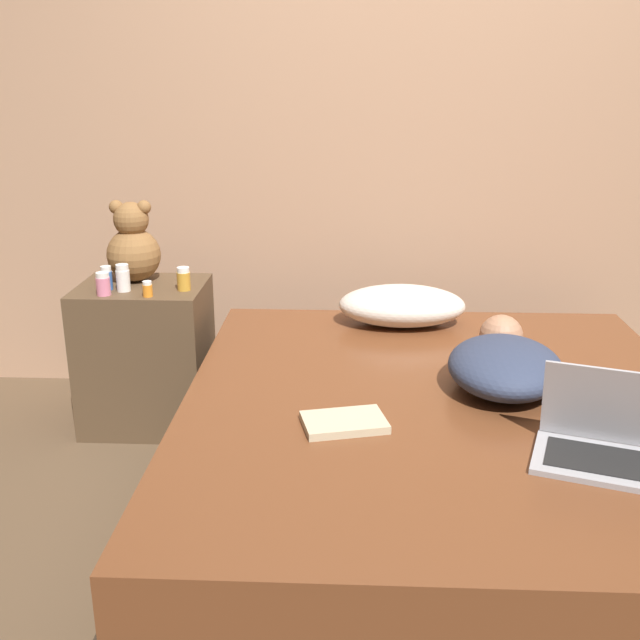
{
  "coord_description": "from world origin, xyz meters",
  "views": [
    {
      "loc": [
        -0.3,
        -2.17,
        1.44
      ],
      "look_at": [
        -0.41,
        0.23,
        0.64
      ],
      "focal_mm": 42.0,
      "sensor_mm": 36.0,
      "label": 1
    }
  ],
  "objects_px": {
    "person_lying": "(506,363)",
    "bottle_white": "(123,278)",
    "teddy_bear": "(133,246)",
    "bottle_amber": "(184,279)",
    "book": "(344,422)",
    "bottle_pink": "(103,284)",
    "laptop": "(604,441)",
    "bottle_orange": "(148,289)",
    "bottle_blue": "(107,278)",
    "pillow": "(402,305)"
  },
  "relations": [
    {
      "from": "book",
      "to": "teddy_bear",
      "type": "bearing_deg",
      "value": 131.58
    },
    {
      "from": "pillow",
      "to": "bottle_blue",
      "type": "height_order",
      "value": "bottle_blue"
    },
    {
      "from": "teddy_bear",
      "to": "bottle_pink",
      "type": "height_order",
      "value": "teddy_bear"
    },
    {
      "from": "bottle_amber",
      "to": "bottle_white",
      "type": "distance_m",
      "value": 0.24
    },
    {
      "from": "bottle_blue",
      "to": "bottle_white",
      "type": "bearing_deg",
      "value": -11.59
    },
    {
      "from": "bottle_pink",
      "to": "bottle_white",
      "type": "bearing_deg",
      "value": 44.54
    },
    {
      "from": "person_lying",
      "to": "bottle_white",
      "type": "relative_size",
      "value": 5.82
    },
    {
      "from": "bottle_blue",
      "to": "book",
      "type": "height_order",
      "value": "bottle_blue"
    },
    {
      "from": "bottle_orange",
      "to": "person_lying",
      "type": "bearing_deg",
      "value": -18.88
    },
    {
      "from": "bottle_white",
      "to": "laptop",
      "type": "bearing_deg",
      "value": -32.57
    },
    {
      "from": "pillow",
      "to": "person_lying",
      "type": "bearing_deg",
      "value": -63.51
    },
    {
      "from": "bottle_blue",
      "to": "book",
      "type": "xyz_separation_m",
      "value": [
        0.96,
        -0.86,
        -0.19
      ]
    },
    {
      "from": "pillow",
      "to": "bottle_blue",
      "type": "bearing_deg",
      "value": -176.23
    },
    {
      "from": "laptop",
      "to": "book",
      "type": "distance_m",
      "value": 0.71
    },
    {
      "from": "pillow",
      "to": "bottle_pink",
      "type": "xyz_separation_m",
      "value": [
        -1.17,
        -0.15,
        0.12
      ]
    },
    {
      "from": "bottle_white",
      "to": "bottle_orange",
      "type": "height_order",
      "value": "bottle_white"
    },
    {
      "from": "bottle_blue",
      "to": "bottle_orange",
      "type": "relative_size",
      "value": 1.57
    },
    {
      "from": "person_lying",
      "to": "laptop",
      "type": "height_order",
      "value": "laptop"
    },
    {
      "from": "teddy_bear",
      "to": "book",
      "type": "xyz_separation_m",
      "value": [
        0.88,
        -1.0,
        -0.29
      ]
    },
    {
      "from": "teddy_bear",
      "to": "book",
      "type": "bearing_deg",
      "value": -48.42
    },
    {
      "from": "teddy_bear",
      "to": "bottle_amber",
      "type": "xyz_separation_m",
      "value": [
        0.23,
        -0.13,
        -0.1
      ]
    },
    {
      "from": "bottle_pink",
      "to": "bottle_orange",
      "type": "distance_m",
      "value": 0.18
    },
    {
      "from": "person_lying",
      "to": "bottle_orange",
      "type": "bearing_deg",
      "value": 169.05
    },
    {
      "from": "bottle_pink",
      "to": "bottle_orange",
      "type": "bearing_deg",
      "value": -4.21
    },
    {
      "from": "bottle_orange",
      "to": "book",
      "type": "xyz_separation_m",
      "value": [
        0.77,
        -0.77,
        -0.17
      ]
    },
    {
      "from": "bottle_white",
      "to": "pillow",
      "type": "bearing_deg",
      "value": 4.75
    },
    {
      "from": "bottle_white",
      "to": "book",
      "type": "distance_m",
      "value": 1.24
    },
    {
      "from": "person_lying",
      "to": "book",
      "type": "bearing_deg",
      "value": -139.91
    },
    {
      "from": "bottle_amber",
      "to": "bottle_pink",
      "type": "height_order",
      "value": "bottle_amber"
    },
    {
      "from": "teddy_bear",
      "to": "bottle_pink",
      "type": "xyz_separation_m",
      "value": [
        -0.07,
        -0.21,
        -0.1
      ]
    },
    {
      "from": "pillow",
      "to": "bottle_blue",
      "type": "xyz_separation_m",
      "value": [
        -1.18,
        -0.08,
        0.12
      ]
    },
    {
      "from": "person_lying",
      "to": "bottle_white",
      "type": "bearing_deg",
      "value": 167.85
    },
    {
      "from": "person_lying",
      "to": "book",
      "type": "xyz_separation_m",
      "value": [
        -0.52,
        -0.33,
        -0.07
      ]
    },
    {
      "from": "laptop",
      "to": "teddy_bear",
      "type": "relative_size",
      "value": 1.2
    },
    {
      "from": "pillow",
      "to": "book",
      "type": "xyz_separation_m",
      "value": [
        -0.22,
        -0.94,
        -0.07
      ]
    },
    {
      "from": "bottle_pink",
      "to": "bottle_blue",
      "type": "bearing_deg",
      "value": 97.45
    },
    {
      "from": "bottle_pink",
      "to": "bottle_blue",
      "type": "height_order",
      "value": "bottle_blue"
    },
    {
      "from": "laptop",
      "to": "bottle_orange",
      "type": "distance_m",
      "value": 1.74
    },
    {
      "from": "bottle_pink",
      "to": "book",
      "type": "relative_size",
      "value": 0.34
    },
    {
      "from": "bottle_blue",
      "to": "bottle_orange",
      "type": "xyz_separation_m",
      "value": [
        0.19,
        -0.09,
        -0.02
      ]
    },
    {
      "from": "bottle_pink",
      "to": "bottle_white",
      "type": "relative_size",
      "value": 0.84
    },
    {
      "from": "person_lying",
      "to": "bottle_white",
      "type": "height_order",
      "value": "bottle_white"
    },
    {
      "from": "teddy_bear",
      "to": "bottle_blue",
      "type": "xyz_separation_m",
      "value": [
        -0.08,
        -0.14,
        -0.1
      ]
    },
    {
      "from": "bottle_pink",
      "to": "person_lying",
      "type": "bearing_deg",
      "value": -17.21
    },
    {
      "from": "laptop",
      "to": "bottle_white",
      "type": "bearing_deg",
      "value": 165.96
    },
    {
      "from": "bottle_pink",
      "to": "bottle_white",
      "type": "distance_m",
      "value": 0.09
    },
    {
      "from": "bottle_pink",
      "to": "bottle_blue",
      "type": "distance_m",
      "value": 0.08
    },
    {
      "from": "laptop",
      "to": "bottle_orange",
      "type": "relative_size",
      "value": 6.59
    },
    {
      "from": "person_lying",
      "to": "bottle_blue",
      "type": "distance_m",
      "value": 1.58
    },
    {
      "from": "bottle_pink",
      "to": "bottle_white",
      "type": "xyz_separation_m",
      "value": [
        0.06,
        0.06,
        0.01
      ]
    }
  ]
}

